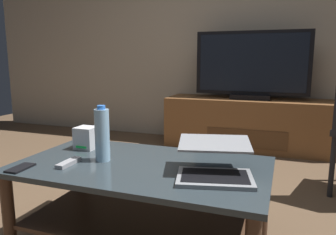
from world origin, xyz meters
name	(u,v)px	position (x,y,z in m)	size (l,w,h in m)	color
back_wall	(223,21)	(0.00, 2.44, 1.40)	(6.40, 0.12, 2.80)	#B2A38C
coffee_table	(142,189)	(0.07, -0.01, 0.31)	(1.25, 0.71, 0.44)	#2D383D
media_cabinet	(249,124)	(0.37, 2.12, 0.27)	(1.79, 0.52, 0.54)	brown
television	(252,67)	(0.37, 2.10, 0.88)	(1.17, 0.20, 0.71)	black
laptop	(215,163)	(0.45, -0.06, 0.50)	(0.40, 0.42, 0.15)	gray
router_box	(86,138)	(-0.35, 0.14, 0.51)	(0.12, 0.11, 0.13)	silver
water_bottle_near	(102,135)	(-0.14, -0.03, 0.58)	(0.08, 0.08, 0.29)	#99C6E5
cell_phone	(20,168)	(-0.45, -0.28, 0.45)	(0.07, 0.14, 0.01)	black
tv_remote	(69,163)	(-0.27, -0.15, 0.45)	(0.04, 0.16, 0.02)	#99999E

